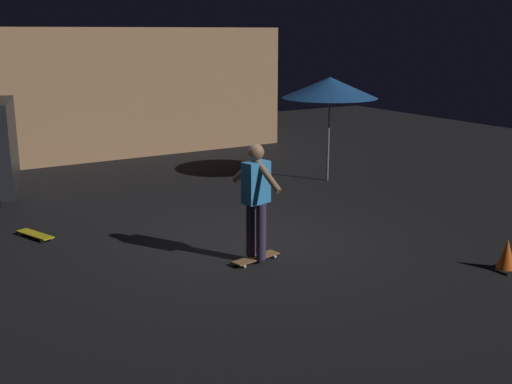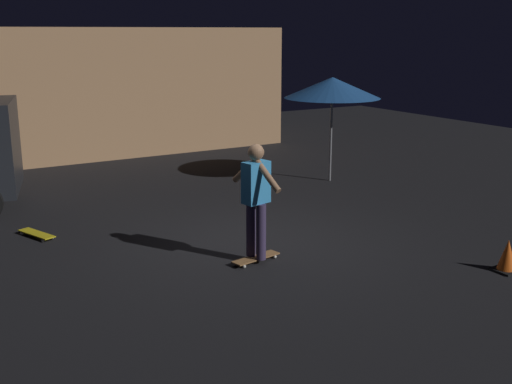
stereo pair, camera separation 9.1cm
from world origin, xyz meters
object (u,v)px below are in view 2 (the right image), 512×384
Objects in this scene: patio_umbrella at (332,88)px; skater at (256,193)px; skateboard_spare at (37,234)px; skateboard_ridden at (256,258)px; traffic_cone at (507,257)px.

skater is at bearing -138.62° from patio_umbrella.
patio_umbrella is at bearing 41.38° from skater.
patio_umbrella is 2.87× the size of skateboard_spare.
patio_umbrella is 5.56m from skater.
skateboard_spare is at bearing 131.40° from skateboard_ridden.
skateboard_ridden is at bearing 143.00° from traffic_cone.
traffic_cone reaches higher than skateboard_spare.
skateboard_spare is 3.89m from skater.
traffic_cone is at bearing -42.99° from skateboard_spare.
skateboard_ridden and skateboard_spare have the same top height.
patio_umbrella is 1.38× the size of skater.
skateboard_spare is (-6.59, -0.79, -2.02)m from patio_umbrella.
patio_umbrella reaches higher than skateboard_ridden.
patio_umbrella reaches higher than skateboard_spare.
skateboard_ridden is 0.98m from skater.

